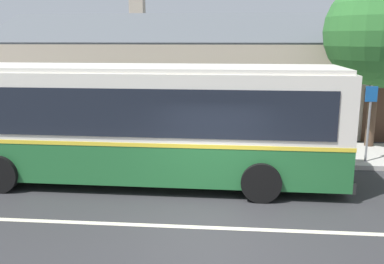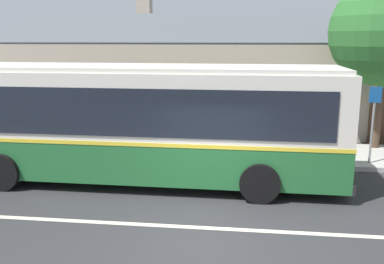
# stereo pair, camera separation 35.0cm
# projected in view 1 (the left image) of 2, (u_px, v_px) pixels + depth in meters

# --- Properties ---
(ground_plane) EXTENTS (300.00, 300.00, 0.00)m
(ground_plane) POSITION_uv_depth(u_px,v_px,m) (210.00, 228.00, 9.15)
(ground_plane) COLOR #2D2D30
(sidewalk_far) EXTENTS (60.00, 3.00, 0.15)m
(sidewalk_far) POSITION_uv_depth(u_px,v_px,m) (219.00, 152.00, 14.97)
(sidewalk_far) COLOR #ADAAA3
(sidewalk_far) RESTS_ON ground
(lane_divider_stripe) EXTENTS (60.00, 0.16, 0.01)m
(lane_divider_stripe) POSITION_uv_depth(u_px,v_px,m) (210.00, 228.00, 9.15)
(lane_divider_stripe) COLOR beige
(lane_divider_stripe) RESTS_ON ground
(community_building) EXTENTS (25.07, 8.43, 6.18)m
(community_building) POSITION_uv_depth(u_px,v_px,m) (272.00, 80.00, 20.75)
(community_building) COLOR tan
(community_building) RESTS_ON ground
(transit_bus) EXTENTS (11.68, 2.85, 3.25)m
(transit_bus) POSITION_uv_depth(u_px,v_px,m) (130.00, 121.00, 11.81)
(transit_bus) COLOR #236633
(transit_bus) RESTS_ON ground
(bench_down_street) EXTENTS (1.60, 0.51, 0.94)m
(bench_down_street) POSITION_uv_depth(u_px,v_px,m) (50.00, 136.00, 15.21)
(bench_down_street) COLOR #4C4C4C
(bench_down_street) RESTS_ON sidewalk_far
(street_tree_primary) EXTENTS (3.74, 3.74, 6.06)m
(street_tree_primary) POSITION_uv_depth(u_px,v_px,m) (382.00, 36.00, 14.62)
(street_tree_primary) COLOR #4C3828
(street_tree_primary) RESTS_ON ground
(bus_stop_sign) EXTENTS (0.36, 0.07, 2.40)m
(bus_stop_sign) POSITION_uv_depth(u_px,v_px,m) (369.00, 115.00, 13.23)
(bus_stop_sign) COLOR gray
(bus_stop_sign) RESTS_ON sidewalk_far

